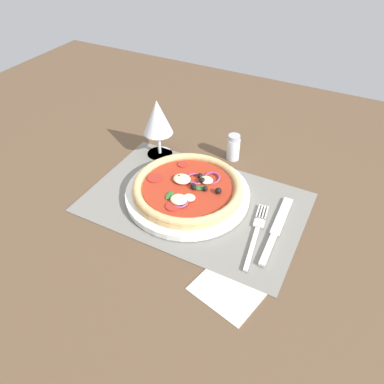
{
  "coord_description": "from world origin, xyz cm",
  "views": [
    {
      "loc": [
        26.69,
        -52.69,
        53.62
      ],
      "look_at": [
        -0.67,
        0.0,
        2.8
      ],
      "focal_mm": 34.32,
      "sensor_mm": 36.0,
      "label": 1
    }
  ],
  "objects_px": {
    "napkin": "(229,288)",
    "pepper_shaker": "(233,147)",
    "wine_glass": "(157,118)",
    "knife": "(277,228)",
    "pizza": "(188,187)",
    "plate": "(188,193)",
    "fork": "(257,232)"
  },
  "relations": [
    {
      "from": "fork",
      "to": "pepper_shaker",
      "type": "xyz_separation_m",
      "value": [
        -0.14,
        0.22,
        0.03
      ]
    },
    {
      "from": "wine_glass",
      "to": "pepper_shaker",
      "type": "height_order",
      "value": "wine_glass"
    },
    {
      "from": "pizza",
      "to": "napkin",
      "type": "bearing_deg",
      "value": -45.48
    },
    {
      "from": "wine_glass",
      "to": "napkin",
      "type": "height_order",
      "value": "wine_glass"
    },
    {
      "from": "pepper_shaker",
      "to": "wine_glass",
      "type": "bearing_deg",
      "value": -158.41
    },
    {
      "from": "fork",
      "to": "pepper_shaker",
      "type": "relative_size",
      "value": 2.69
    },
    {
      "from": "plate",
      "to": "fork",
      "type": "height_order",
      "value": "plate"
    },
    {
      "from": "knife",
      "to": "napkin",
      "type": "relative_size",
      "value": 1.8
    },
    {
      "from": "knife",
      "to": "plate",
      "type": "bearing_deg",
      "value": 85.67
    },
    {
      "from": "fork",
      "to": "napkin",
      "type": "height_order",
      "value": "fork"
    },
    {
      "from": "plate",
      "to": "knife",
      "type": "height_order",
      "value": "plate"
    },
    {
      "from": "napkin",
      "to": "pepper_shaker",
      "type": "relative_size",
      "value": 1.67
    },
    {
      "from": "fork",
      "to": "pepper_shaker",
      "type": "bearing_deg",
      "value": 24.67
    },
    {
      "from": "wine_glass",
      "to": "fork",
      "type": "bearing_deg",
      "value": -25.48
    },
    {
      "from": "napkin",
      "to": "pepper_shaker",
      "type": "bearing_deg",
      "value": 111.8
    },
    {
      "from": "fork",
      "to": "napkin",
      "type": "xyz_separation_m",
      "value": [
        0.0,
        -0.14,
        -0.0
      ]
    },
    {
      "from": "wine_glass",
      "to": "pepper_shaker",
      "type": "relative_size",
      "value": 2.22
    },
    {
      "from": "pizza",
      "to": "pepper_shaker",
      "type": "distance_m",
      "value": 0.19
    },
    {
      "from": "napkin",
      "to": "pepper_shaker",
      "type": "distance_m",
      "value": 0.39
    },
    {
      "from": "pizza",
      "to": "knife",
      "type": "bearing_deg",
      "value": -2.25
    },
    {
      "from": "fork",
      "to": "wine_glass",
      "type": "height_order",
      "value": "wine_glass"
    },
    {
      "from": "pizza",
      "to": "pepper_shaker",
      "type": "relative_size",
      "value": 3.57
    },
    {
      "from": "pizza",
      "to": "fork",
      "type": "xyz_separation_m",
      "value": [
        0.17,
        -0.03,
        -0.02
      ]
    },
    {
      "from": "fork",
      "to": "napkin",
      "type": "distance_m",
      "value": 0.14
    },
    {
      "from": "fork",
      "to": "knife",
      "type": "distance_m",
      "value": 0.04
    },
    {
      "from": "pizza",
      "to": "wine_glass",
      "type": "distance_m",
      "value": 0.2
    },
    {
      "from": "fork",
      "to": "knife",
      "type": "height_order",
      "value": "knife"
    },
    {
      "from": "wine_glass",
      "to": "knife",
      "type": "bearing_deg",
      "value": -19.53
    },
    {
      "from": "napkin",
      "to": "pepper_shaker",
      "type": "xyz_separation_m",
      "value": [
        -0.14,
        0.36,
        0.03
      ]
    },
    {
      "from": "knife",
      "to": "wine_glass",
      "type": "xyz_separation_m",
      "value": [
        -0.35,
        0.12,
        0.1
      ]
    },
    {
      "from": "wine_glass",
      "to": "napkin",
      "type": "xyz_separation_m",
      "value": [
        0.32,
        -0.29,
        -0.1
      ]
    },
    {
      "from": "plate",
      "to": "fork",
      "type": "bearing_deg",
      "value": -11.41
    }
  ]
}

